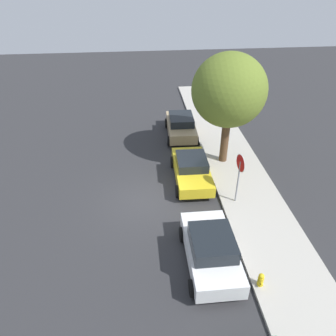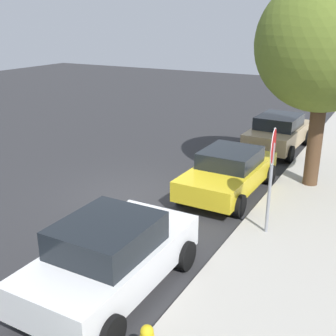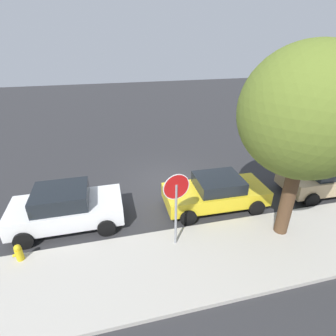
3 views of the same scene
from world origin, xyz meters
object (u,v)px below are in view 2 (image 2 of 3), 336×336
(stop_sign, at_px, (272,163))
(street_tree_near_corner, at_px, (324,45))
(parked_car_tan, at_px, (278,132))
(parked_car_yellow, at_px, (229,171))
(parked_car_white, at_px, (111,256))

(stop_sign, bearing_deg, street_tree_near_corner, 176.50)
(stop_sign, distance_m, parked_car_tan, 7.68)
(parked_car_tan, bearing_deg, stop_sign, 13.13)
(parked_car_yellow, xyz_separation_m, parked_car_white, (5.79, -0.19, 0.08))
(parked_car_white, distance_m, street_tree_near_corner, 8.52)
(stop_sign, xyz_separation_m, parked_car_white, (3.60, -2.03, -1.15))
(stop_sign, xyz_separation_m, street_tree_near_corner, (-3.78, 0.23, 2.46))
(stop_sign, distance_m, street_tree_near_corner, 4.51)
(parked_car_white, bearing_deg, stop_sign, 150.59)
(stop_sign, height_order, parked_car_yellow, stop_sign)
(stop_sign, relative_size, parked_car_tan, 0.70)
(parked_car_white, height_order, street_tree_near_corner, street_tree_near_corner)
(parked_car_yellow, bearing_deg, parked_car_white, -1.84)
(stop_sign, height_order, street_tree_near_corner, street_tree_near_corner)
(stop_sign, relative_size, parked_car_yellow, 0.67)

